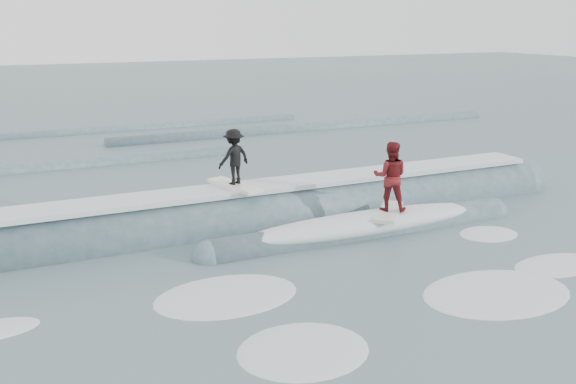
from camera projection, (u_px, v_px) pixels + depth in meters
name	position (u px, v px, depth m)	size (l,w,h in m)	color
ground	(346.00, 269.00, 15.15)	(160.00, 160.00, 0.00)	#3D5459
breaking_wave	(286.00, 220.00, 18.64)	(20.73, 3.85, 2.14)	#38585F
surfer_black	(234.00, 160.00, 17.83)	(1.13, 2.07, 1.65)	white
surfer_red	(390.00, 179.00, 17.58)	(1.75, 1.85, 2.03)	silver
whitewater	(376.00, 294.00, 13.75)	(14.41, 5.12, 0.10)	white
far_swells	(165.00, 143.00, 30.69)	(39.45, 8.65, 0.80)	#38585F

